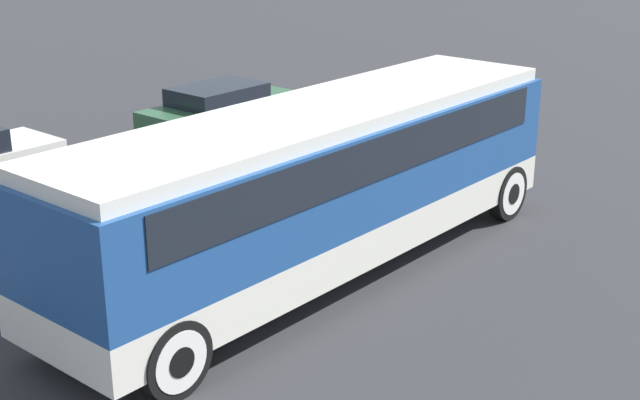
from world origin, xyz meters
TOP-DOWN VIEW (x-y plane):
  - ground_plane at (0.00, 0.00)m, footprint 120.00×120.00m
  - tour_bus at (0.10, 0.00)m, footprint 10.62×2.61m
  - parked_car_mid at (-1.85, 5.16)m, footprint 4.21×1.97m
  - parked_car_far at (5.04, 7.69)m, footprint 4.54×1.87m

SIDE VIEW (x-z plane):
  - ground_plane at x=0.00m, z-range 0.00..0.00m
  - parked_car_mid at x=-1.85m, z-range 0.02..1.33m
  - parked_car_far at x=5.04m, z-range 0.01..1.41m
  - tour_bus at x=0.10m, z-range 0.31..3.24m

